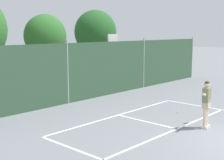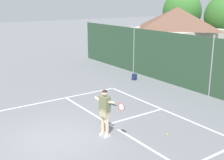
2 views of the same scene
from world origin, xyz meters
The scene contains 7 objects.
ground_plane centered at (0.00, 0.00, 0.00)m, with size 120.00×120.00×0.00m, color slate.
court_markings centered at (0.00, 0.65, 0.00)m, with size 8.30×11.10×0.01m.
chainlink_fence centered at (0.00, 9.00, 1.57)m, with size 26.09×0.09×3.29m.
clubhouse_building centered at (-5.97, 12.60, 2.33)m, with size 5.88×5.19×4.51m.
tennis_player centered at (0.86, 1.72, 1.11)m, with size 1.41×0.43×1.85m.
tennis_ball centered at (2.16, 3.72, 0.03)m, with size 0.07×0.07×0.07m, color #CCE033.
backpack_navy centered at (-4.82, 7.71, 0.19)m, with size 0.31×0.29×0.46m.
Camera 2 is at (9.30, -3.79, 5.01)m, focal length 46.65 mm.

